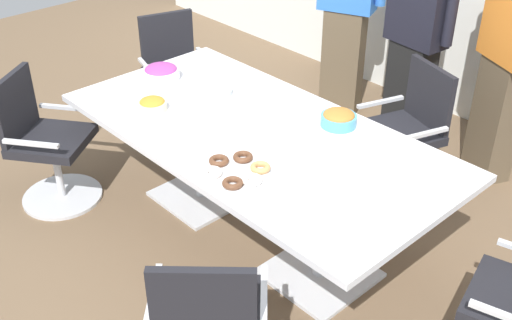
{
  "coord_description": "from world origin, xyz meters",
  "views": [
    {
      "loc": [
        2.37,
        -2.2,
        2.58
      ],
      "look_at": [
        0.0,
        0.0,
        0.55
      ],
      "focal_mm": 44.75,
      "sensor_mm": 36.0,
      "label": 1
    }
  ],
  "objects_px": {
    "donut_platter": "(236,171)",
    "plate_stack": "(216,91)",
    "office_chair_2": "(405,138)",
    "office_chair_3": "(176,79)",
    "snack_bowl_pretzels": "(339,118)",
    "napkin_pile": "(395,192)",
    "office_chair_4": "(46,147)",
    "person_standing_2": "(512,47)",
    "conference_table": "(256,149)",
    "snack_bowl_chips_orange": "(152,104)",
    "person_standing_1": "(417,32)",
    "snack_bowl_candy_mix": "(161,72)"
  },
  "relations": [
    {
      "from": "donut_platter",
      "to": "snack_bowl_chips_orange",
      "type": "bearing_deg",
      "value": 173.62
    },
    {
      "from": "person_standing_2",
      "to": "snack_bowl_chips_orange",
      "type": "relative_size",
      "value": 10.57
    },
    {
      "from": "office_chair_2",
      "to": "napkin_pile",
      "type": "xyz_separation_m",
      "value": [
        0.64,
        -1.05,
        0.39
      ]
    },
    {
      "from": "conference_table",
      "to": "office_chair_2",
      "type": "height_order",
      "value": "office_chair_2"
    },
    {
      "from": "office_chair_3",
      "to": "snack_bowl_chips_orange",
      "type": "distance_m",
      "value": 1.25
    },
    {
      "from": "donut_platter",
      "to": "napkin_pile",
      "type": "distance_m",
      "value": 0.82
    },
    {
      "from": "snack_bowl_candy_mix",
      "to": "snack_bowl_pretzels",
      "type": "bearing_deg",
      "value": 17.08
    },
    {
      "from": "person_standing_2",
      "to": "donut_platter",
      "type": "xyz_separation_m",
      "value": [
        -0.36,
        -2.11,
        -0.21
      ]
    },
    {
      "from": "person_standing_1",
      "to": "napkin_pile",
      "type": "height_order",
      "value": "person_standing_1"
    },
    {
      "from": "conference_table",
      "to": "donut_platter",
      "type": "relative_size",
      "value": 6.62
    },
    {
      "from": "person_standing_2",
      "to": "plate_stack",
      "type": "height_order",
      "value": "person_standing_2"
    },
    {
      "from": "office_chair_3",
      "to": "snack_bowl_chips_orange",
      "type": "height_order",
      "value": "office_chair_3"
    },
    {
      "from": "office_chair_2",
      "to": "plate_stack",
      "type": "relative_size",
      "value": 4.26
    },
    {
      "from": "snack_bowl_chips_orange",
      "to": "snack_bowl_pretzels",
      "type": "xyz_separation_m",
      "value": [
        0.91,
        0.69,
        0.01
      ]
    },
    {
      "from": "snack_bowl_candy_mix",
      "to": "plate_stack",
      "type": "bearing_deg",
      "value": 16.14
    },
    {
      "from": "office_chair_2",
      "to": "donut_platter",
      "type": "bearing_deg",
      "value": 106.9
    },
    {
      "from": "snack_bowl_chips_orange",
      "to": "snack_bowl_candy_mix",
      "type": "height_order",
      "value": "snack_bowl_candy_mix"
    },
    {
      "from": "donut_platter",
      "to": "plate_stack",
      "type": "distance_m",
      "value": 0.96
    },
    {
      "from": "snack_bowl_chips_orange",
      "to": "napkin_pile",
      "type": "xyz_separation_m",
      "value": [
        1.59,
        0.33,
        0.0
      ]
    },
    {
      "from": "conference_table",
      "to": "office_chair_2",
      "type": "bearing_deg",
      "value": 73.7
    },
    {
      "from": "person_standing_2",
      "to": "snack_bowl_chips_orange",
      "type": "xyz_separation_m",
      "value": [
        -1.25,
        -2.01,
        -0.19
      ]
    },
    {
      "from": "office_chair_3",
      "to": "snack_bowl_pretzels",
      "type": "xyz_separation_m",
      "value": [
        1.78,
        -0.11,
        0.39
      ]
    },
    {
      "from": "office_chair_4",
      "to": "donut_platter",
      "type": "relative_size",
      "value": 2.51
    },
    {
      "from": "person_standing_2",
      "to": "snack_bowl_candy_mix",
      "type": "distance_m",
      "value": 2.33
    },
    {
      "from": "snack_bowl_pretzels",
      "to": "donut_platter",
      "type": "height_order",
      "value": "snack_bowl_pretzels"
    },
    {
      "from": "person_standing_2",
      "to": "donut_platter",
      "type": "height_order",
      "value": "person_standing_2"
    },
    {
      "from": "person_standing_2",
      "to": "napkin_pile",
      "type": "height_order",
      "value": "person_standing_2"
    },
    {
      "from": "napkin_pile",
      "to": "plate_stack",
      "type": "bearing_deg",
      "value": 175.98
    },
    {
      "from": "conference_table",
      "to": "snack_bowl_chips_orange",
      "type": "height_order",
      "value": "snack_bowl_chips_orange"
    },
    {
      "from": "person_standing_1",
      "to": "person_standing_2",
      "type": "xyz_separation_m",
      "value": [
        0.67,
        0.09,
        0.06
      ]
    },
    {
      "from": "person_standing_1",
      "to": "plate_stack",
      "type": "relative_size",
      "value": 8.27
    },
    {
      "from": "office_chair_3",
      "to": "plate_stack",
      "type": "relative_size",
      "value": 4.26
    },
    {
      "from": "snack_bowl_chips_orange",
      "to": "snack_bowl_pretzels",
      "type": "height_order",
      "value": "snack_bowl_pretzels"
    },
    {
      "from": "office_chair_3",
      "to": "snack_bowl_pretzels",
      "type": "relative_size",
      "value": 4.29
    },
    {
      "from": "person_standing_1",
      "to": "snack_bowl_candy_mix",
      "type": "bearing_deg",
      "value": 66.66
    },
    {
      "from": "office_chair_4",
      "to": "person_standing_1",
      "type": "xyz_separation_m",
      "value": [
        1.19,
        2.38,
        0.52
      ]
    },
    {
      "from": "snack_bowl_pretzels",
      "to": "snack_bowl_chips_orange",
      "type": "bearing_deg",
      "value": -142.77
    },
    {
      "from": "snack_bowl_chips_orange",
      "to": "snack_bowl_candy_mix",
      "type": "bearing_deg",
      "value": 137.51
    },
    {
      "from": "office_chair_2",
      "to": "office_chair_3",
      "type": "relative_size",
      "value": 1.0
    },
    {
      "from": "office_chair_2",
      "to": "napkin_pile",
      "type": "bearing_deg",
      "value": 140.52
    },
    {
      "from": "office_chair_3",
      "to": "napkin_pile",
      "type": "xyz_separation_m",
      "value": [
        2.46,
        -0.48,
        0.39
      ]
    },
    {
      "from": "plate_stack",
      "to": "napkin_pile",
      "type": "height_order",
      "value": "napkin_pile"
    },
    {
      "from": "conference_table",
      "to": "snack_bowl_chips_orange",
      "type": "distance_m",
      "value": 0.71
    },
    {
      "from": "plate_stack",
      "to": "snack_bowl_pretzels",
      "type": "bearing_deg",
      "value": 17.56
    },
    {
      "from": "office_chair_4",
      "to": "snack_bowl_candy_mix",
      "type": "height_order",
      "value": "office_chair_4"
    },
    {
      "from": "snack_bowl_pretzels",
      "to": "plate_stack",
      "type": "relative_size",
      "value": 0.99
    },
    {
      "from": "plate_stack",
      "to": "office_chair_3",
      "type": "bearing_deg",
      "value": 158.93
    },
    {
      "from": "office_chair_4",
      "to": "person_standing_1",
      "type": "distance_m",
      "value": 2.71
    },
    {
      "from": "conference_table",
      "to": "plate_stack",
      "type": "xyz_separation_m",
      "value": [
        -0.54,
        0.14,
        0.14
      ]
    },
    {
      "from": "snack_bowl_candy_mix",
      "to": "napkin_pile",
      "type": "relative_size",
      "value": 1.42
    }
  ]
}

